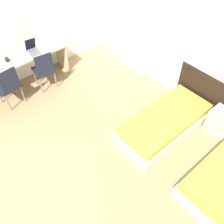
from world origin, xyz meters
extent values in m
plane|color=#9E7F56|center=(0.00, 0.00, 0.00)|extent=(20.00, 20.00, 0.00)
cube|color=white|center=(0.00, 4.02, 1.35)|extent=(6.19, 0.05, 2.70)
cube|color=white|center=(-2.62, 2.00, 1.35)|extent=(0.05, 4.99, 2.70)
cube|color=beige|center=(0.60, 3.00, 0.11)|extent=(0.89, 1.89, 0.21)
cube|color=gold|center=(0.60, 3.00, 0.29)|extent=(0.81, 1.81, 0.14)
cube|color=beige|center=(1.30, 3.76, 0.23)|extent=(0.45, 0.37, 0.47)
cube|color=silver|center=(-1.22, 3.90, 0.27)|extent=(0.75, 0.12, 0.55)
cube|color=#C6B28E|center=(-2.33, 1.54, 0.71)|extent=(0.52, 2.20, 0.04)
cube|color=#C6B28E|center=(-2.33, 2.62, 0.35)|extent=(0.47, 0.04, 0.69)
cube|color=black|center=(-1.99, 1.95, 0.44)|extent=(0.46, 0.46, 0.05)
cube|color=black|center=(-1.81, 1.92, 0.70)|extent=(0.08, 0.37, 0.46)
cylinder|color=slate|center=(-2.19, 1.80, 0.21)|extent=(0.02, 0.02, 0.42)
cylinder|color=slate|center=(-2.14, 2.14, 0.21)|extent=(0.02, 0.02, 0.42)
cylinder|color=slate|center=(-1.84, 1.75, 0.21)|extent=(0.02, 0.02, 0.42)
cylinder|color=slate|center=(-1.80, 2.10, 0.21)|extent=(0.02, 0.02, 0.42)
cube|color=black|center=(-1.99, 1.13, 0.44)|extent=(0.45, 0.45, 0.05)
cube|color=black|center=(-1.81, 1.16, 0.70)|extent=(0.07, 0.37, 0.46)
cylinder|color=slate|center=(-2.18, 1.28, 0.21)|extent=(0.02, 0.02, 0.42)
cylinder|color=slate|center=(-1.80, 0.98, 0.21)|extent=(0.02, 0.02, 0.42)
cylinder|color=slate|center=(-1.84, 1.33, 0.21)|extent=(0.02, 0.02, 0.42)
cube|color=slate|center=(-2.31, 1.97, 0.74)|extent=(0.32, 0.25, 0.02)
cube|color=black|center=(-2.40, 1.97, 0.88)|extent=(0.14, 0.23, 0.28)
cylinder|color=black|center=(-2.37, 1.40, 0.77)|extent=(0.08, 0.08, 0.09)
camera|label=1|loc=(2.28, 0.23, 3.76)|focal=40.00mm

